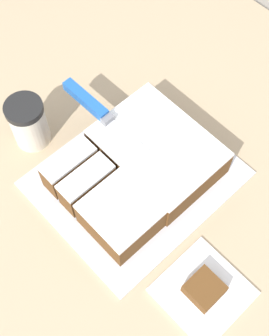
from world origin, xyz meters
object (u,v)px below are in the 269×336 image
object	(u,v)px
brownie	(204,289)
knife	(97,110)
cake_board	(135,177)
cake	(137,168)
coffee_cup	(29,123)

from	to	relation	value
brownie	knife	bearing A→B (deg)	167.08
knife	brownie	size ratio (longest dim) A/B	5.42
cake_board	brownie	distance (m)	0.27
cake_board	knife	xyz separation A→B (m)	(-0.13, 0.02, 0.09)
brownie	cake	bearing A→B (deg)	163.89
cake_board	coffee_cup	xyz separation A→B (m)	(-0.22, -0.09, 0.06)
cake	coffee_cup	size ratio (longest dim) A/B	2.59
coffee_cup	cake_board	bearing A→B (deg)	22.80
cake_board	brownie	xyz separation A→B (m)	(0.26, -0.07, 0.02)
cake	coffee_cup	world-z (taller)	coffee_cup
cake	coffee_cup	distance (m)	0.25
cake_board	cake	xyz separation A→B (m)	(0.00, 0.00, 0.04)
knife	brownie	distance (m)	0.41
coffee_cup	brownie	size ratio (longest dim) A/B	1.94
cake_board	cake	distance (m)	0.04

